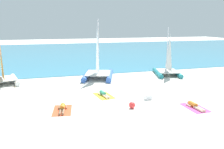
{
  "coord_description": "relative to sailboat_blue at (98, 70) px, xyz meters",
  "views": [
    {
      "loc": [
        -4.93,
        -12.49,
        5.13
      ],
      "look_at": [
        0.0,
        4.57,
        1.2
      ],
      "focal_mm": 36.53,
      "sensor_mm": 36.0,
      "label": 1
    }
  ],
  "objects": [
    {
      "name": "sunbather_right",
      "position": [
        4.06,
        -9.49,
        -0.71
      ],
      "size": [
        0.55,
        1.56,
        0.3
      ],
      "rotation": [
        0.0,
        0.0,
        0.02
      ],
      "color": "orange",
      "rests_on": "towel_right"
    },
    {
      "name": "sunbather_left",
      "position": [
        -3.97,
        -7.64,
        -0.71
      ],
      "size": [
        0.64,
        1.57,
        0.3
      ],
      "rotation": [
        0.0,
        0.0,
        -0.15
      ],
      "color": "orange",
      "rests_on": "towel_left"
    },
    {
      "name": "ground_plane",
      "position": [
        0.24,
        1.39,
        -0.84
      ],
      "size": [
        120.0,
        120.0,
        0.0
      ],
      "primitive_type": "plane",
      "color": "white"
    },
    {
      "name": "sailboat_blue",
      "position": [
        0.0,
        0.0,
        0.0
      ],
      "size": [
        3.97,
        4.96,
        5.63
      ],
      "rotation": [
        0.0,
        0.0,
        -0.32
      ],
      "color": "blue",
      "rests_on": "ground"
    },
    {
      "name": "sailboat_teal",
      "position": [
        7.14,
        -0.64,
        -0.12
      ],
      "size": [
        3.27,
        4.19,
        4.81
      ],
      "rotation": [
        0.0,
        0.0,
        -0.28
      ],
      "color": "teal",
      "rests_on": "ground"
    },
    {
      "name": "sailboat_white",
      "position": [
        -8.51,
        0.28,
        -0.11
      ],
      "size": [
        3.18,
        4.17,
        4.86
      ],
      "rotation": [
        0.0,
        0.0,
        0.23
      ],
      "color": "white",
      "rests_on": "ground"
    },
    {
      "name": "towel_right",
      "position": [
        4.06,
        -9.55,
        -0.83
      ],
      "size": [
        1.13,
        1.92,
        0.01
      ],
      "primitive_type": "cube",
      "rotation": [
        0.0,
        0.0,
        0.02
      ],
      "color": "#D84C99",
      "rests_on": "ground"
    },
    {
      "name": "ocean_water",
      "position": [
        0.24,
        21.56,
        -0.81
      ],
      "size": [
        120.0,
        40.0,
        0.05
      ],
      "primitive_type": "cube",
      "color": "teal",
      "rests_on": "ground"
    },
    {
      "name": "towel_left",
      "position": [
        -3.98,
        -7.71,
        -0.83
      ],
      "size": [
        1.37,
        2.04,
        0.01
      ],
      "primitive_type": "cube",
      "rotation": [
        0.0,
        0.0,
        -0.15
      ],
      "color": "#EA5933",
      "rests_on": "ground"
    },
    {
      "name": "towel_middle",
      "position": [
        -0.84,
        -5.61,
        -0.83
      ],
      "size": [
        1.38,
        2.04,
        0.01
      ],
      "primitive_type": "cube",
      "rotation": [
        0.0,
        0.0,
        0.15
      ],
      "color": "yellow",
      "rests_on": "ground"
    },
    {
      "name": "sunbather_middle",
      "position": [
        -0.85,
        -5.54,
        -0.71
      ],
      "size": [
        0.64,
        1.57,
        0.3
      ],
      "rotation": [
        0.0,
        0.0,
        0.15
      ],
      "color": "#3FB28C",
      "rests_on": "towel_middle"
    },
    {
      "name": "beach_ball",
      "position": [
        0.23,
        -8.54,
        -0.63
      ],
      "size": [
        0.41,
        0.41,
        0.41
      ],
      "primitive_type": "sphere",
      "color": "red",
      "rests_on": "ground"
    },
    {
      "name": "cooler_box",
      "position": [
        1.95,
        -7.22,
        -0.66
      ],
      "size": [
        0.5,
        0.36,
        0.36
      ],
      "primitive_type": "cube",
      "color": "white",
      "rests_on": "ground"
    }
  ]
}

